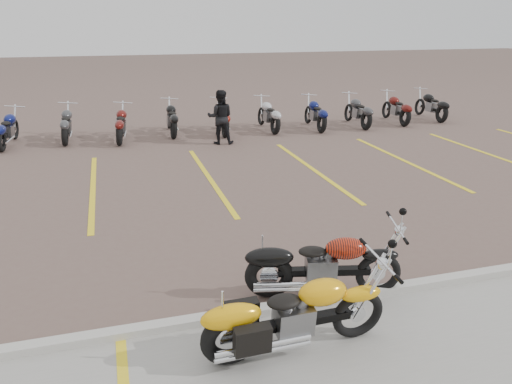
# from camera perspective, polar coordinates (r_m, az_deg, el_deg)

# --- Properties ---
(ground) EXTENTS (100.00, 100.00, 0.00)m
(ground) POSITION_cam_1_polar(r_m,az_deg,el_deg) (8.49, 0.04, -6.24)
(ground) COLOR brown
(ground) RESTS_ON ground
(curb) EXTENTS (60.00, 0.18, 0.12)m
(curb) POSITION_cam_1_polar(r_m,az_deg,el_deg) (6.80, 4.94, -12.69)
(curb) COLOR #ADAAA3
(curb) RESTS_ON ground
(parking_stripes) EXTENTS (38.00, 5.50, 0.01)m
(parking_stripes) POSITION_cam_1_polar(r_m,az_deg,el_deg) (12.12, -5.34, 1.59)
(parking_stripes) COLOR yellow
(parking_stripes) RESTS_ON ground
(yellow_cruiser) EXTENTS (2.22, 0.33, 0.91)m
(yellow_cruiser) POSITION_cam_1_polar(r_m,az_deg,el_deg) (5.83, 3.99, -14.02)
(yellow_cruiser) COLOR black
(yellow_cruiser) RESTS_ON ground
(flame_cruiser) EXTENTS (2.12, 0.65, 0.89)m
(flame_cruiser) POSITION_cam_1_polar(r_m,az_deg,el_deg) (6.93, 7.28, -8.49)
(flame_cruiser) COLOR black
(flame_cruiser) RESTS_ON ground
(person_b) EXTENTS (0.93, 0.81, 1.64)m
(person_b) POSITION_cam_1_polar(r_m,az_deg,el_deg) (15.40, -4.10, 8.53)
(person_b) COLOR black
(person_b) RESTS_ON ground
(bg_bike_row) EXTENTS (20.51, 2.02, 1.10)m
(bg_bike_row) POSITION_cam_1_polar(r_m,az_deg,el_deg) (16.70, -9.65, 8.20)
(bg_bike_row) COLOR black
(bg_bike_row) RESTS_ON ground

